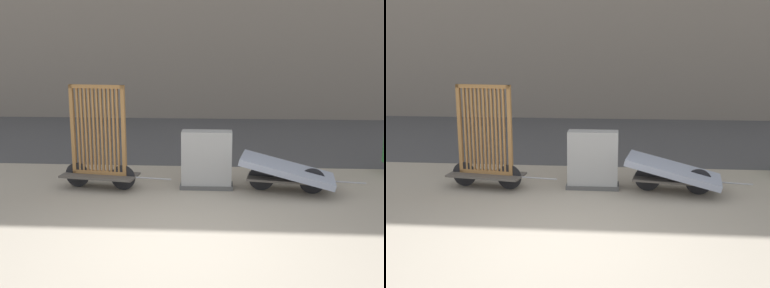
# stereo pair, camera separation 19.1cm
# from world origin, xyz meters

# --- Properties ---
(ground_plane) EXTENTS (60.00, 60.00, 0.00)m
(ground_plane) POSITION_xyz_m (0.00, 0.00, 0.00)
(ground_plane) COLOR gray
(road_strip) EXTENTS (56.00, 7.49, 0.01)m
(road_strip) POSITION_xyz_m (0.00, 8.09, 0.00)
(road_strip) COLOR #424244
(road_strip) RESTS_ON ground_plane
(bike_cart_with_bedframe) EXTENTS (2.19, 0.81, 2.02)m
(bike_cart_with_bedframe) POSITION_xyz_m (-1.80, 2.53, 0.74)
(bike_cart_with_bedframe) COLOR #4C4742
(bike_cart_with_bedframe) RESTS_ON ground_plane
(bike_cart_with_mattress) EXTENTS (2.36, 1.17, 0.70)m
(bike_cart_with_mattress) POSITION_xyz_m (1.81, 2.53, 0.40)
(bike_cart_with_mattress) COLOR #4C4742
(bike_cart_with_mattress) RESTS_ON ground_plane
(utility_cabinet) EXTENTS (1.03, 0.43, 1.13)m
(utility_cabinet) POSITION_xyz_m (0.28, 2.70, 0.53)
(utility_cabinet) COLOR #4C4C4C
(utility_cabinet) RESTS_ON ground_plane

